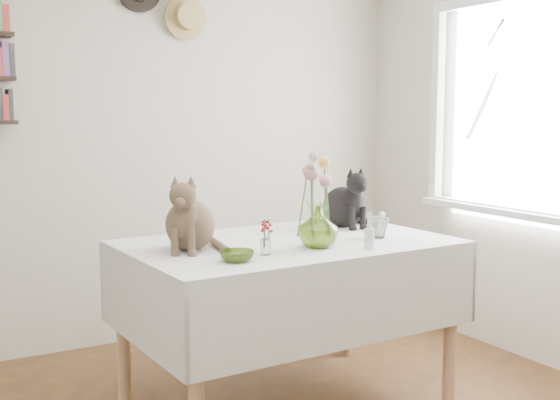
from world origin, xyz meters
TOP-DOWN VIEW (x-y plane):
  - room at (0.00, 0.00)m, footprint 4.08×4.58m
  - window at (1.97, 0.80)m, footprint 0.12×1.52m
  - dining_table at (0.43, 0.89)m, footprint 1.59×1.06m
  - tabby_cat at (-0.07, 0.92)m, footprint 0.37×0.38m
  - black_cat at (0.92, 1.12)m, footprint 0.23×0.29m
  - flower_vase at (0.47, 0.68)m, footprint 0.23×0.23m
  - green_bowl at (0.00, 0.58)m, footprint 0.16×0.16m
  - drinking_glass at (0.87, 0.75)m, footprint 0.15×0.15m
  - candlestick at (0.65, 0.52)m, footprint 0.05×0.05m
  - berry_jar at (0.17, 0.65)m, footprint 0.04×0.04m
  - porcelain_figurine at (1.01, 0.90)m, footprint 0.05×0.05m
  - flower_bouquet at (0.46, 0.69)m, footprint 0.17×0.12m

SIDE VIEW (x-z plane):
  - dining_table at x=0.43m, z-range 0.21..1.04m
  - green_bowl at x=0.00m, z-range 0.83..0.88m
  - porcelain_figurine at x=1.01m, z-range 0.82..0.93m
  - drinking_glass at x=0.87m, z-range 0.83..0.94m
  - candlestick at x=0.65m, z-range 0.80..0.97m
  - berry_jar at x=0.17m, z-range 0.82..1.00m
  - flower_vase at x=0.47m, z-range 0.83..1.03m
  - black_cat at x=0.92m, z-range 0.83..1.17m
  - tabby_cat at x=-0.07m, z-range 0.83..1.19m
  - flower_bouquet at x=0.46m, z-range 0.98..1.37m
  - room at x=0.00m, z-range -0.04..2.54m
  - window at x=1.97m, z-range 0.74..2.06m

